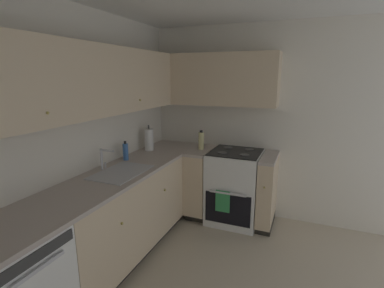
{
  "coord_description": "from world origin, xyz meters",
  "views": [
    {
      "loc": [
        -1.74,
        -0.23,
        1.82
      ],
      "look_at": [
        0.99,
        0.88,
        1.11
      ],
      "focal_mm": 26.77,
      "sensor_mm": 36.0,
      "label": 1
    }
  ],
  "objects_px": {
    "oven_range": "(235,186)",
    "oil_bottle": "(201,141)",
    "soap_bottle": "(126,152)",
    "paper_towel_roll": "(149,140)"
  },
  "relations": [
    {
      "from": "oven_range",
      "to": "oil_bottle",
      "type": "height_order",
      "value": "oil_bottle"
    },
    {
      "from": "soap_bottle",
      "to": "oil_bottle",
      "type": "relative_size",
      "value": 0.88
    },
    {
      "from": "oven_range",
      "to": "paper_towel_roll",
      "type": "distance_m",
      "value": 1.23
    },
    {
      "from": "soap_bottle",
      "to": "oil_bottle",
      "type": "distance_m",
      "value": 0.98
    },
    {
      "from": "oil_bottle",
      "to": "oven_range",
      "type": "bearing_deg",
      "value": -87.67
    },
    {
      "from": "oven_range",
      "to": "oil_bottle",
      "type": "relative_size",
      "value": 4.31
    },
    {
      "from": "soap_bottle",
      "to": "oil_bottle",
      "type": "xyz_separation_m",
      "value": [
        0.77,
        -0.61,
        0.02
      ]
    },
    {
      "from": "soap_bottle",
      "to": "paper_towel_roll",
      "type": "height_order",
      "value": "paper_towel_roll"
    },
    {
      "from": "paper_towel_roll",
      "to": "oil_bottle",
      "type": "relative_size",
      "value": 1.36
    },
    {
      "from": "oven_range",
      "to": "soap_bottle",
      "type": "relative_size",
      "value": 4.88
    }
  ]
}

